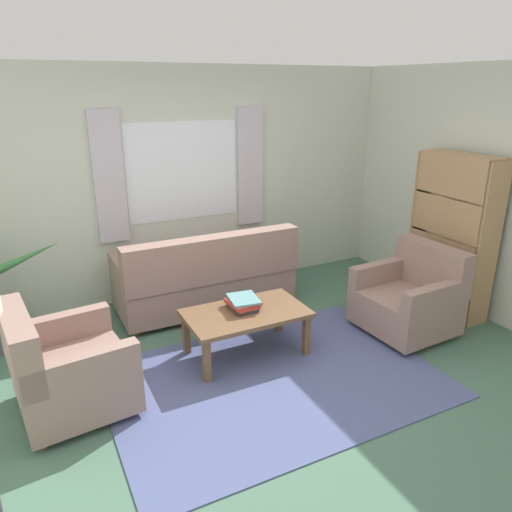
# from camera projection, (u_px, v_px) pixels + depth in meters

# --- Properties ---
(ground_plane) EXTENTS (6.24, 6.24, 0.00)m
(ground_plane) POSITION_uv_depth(u_px,v_px,m) (275.00, 381.00, 4.11)
(ground_plane) COLOR #476B56
(wall_back) EXTENTS (5.32, 0.12, 2.60)m
(wall_back) POSITION_uv_depth(u_px,v_px,m) (182.00, 184.00, 5.58)
(wall_back) COLOR beige
(wall_back) RESTS_ON ground_plane
(wall_right) EXTENTS (0.12, 4.40, 2.60)m
(wall_right) POSITION_uv_depth(u_px,v_px,m) (511.00, 200.00, 4.81)
(wall_right) COLOR beige
(wall_right) RESTS_ON ground_plane
(window_with_curtains) EXTENTS (1.98, 0.07, 1.40)m
(window_with_curtains) POSITION_uv_depth(u_px,v_px,m) (184.00, 172.00, 5.46)
(window_with_curtains) COLOR white
(area_rug) EXTENTS (2.74, 1.90, 0.01)m
(area_rug) POSITION_uv_depth(u_px,v_px,m) (275.00, 380.00, 4.11)
(area_rug) COLOR #4C5684
(area_rug) RESTS_ON ground_plane
(couch) EXTENTS (1.90, 0.82, 0.92)m
(couch) POSITION_uv_depth(u_px,v_px,m) (206.00, 278.00, 5.31)
(couch) COLOR gray
(couch) RESTS_ON ground_plane
(armchair_left) EXTENTS (0.91, 0.92, 0.88)m
(armchair_left) POSITION_uv_depth(u_px,v_px,m) (64.00, 370.00, 3.64)
(armchair_left) COLOR gray
(armchair_left) RESTS_ON ground_plane
(armchair_right) EXTENTS (0.86, 0.88, 0.88)m
(armchair_right) POSITION_uv_depth(u_px,v_px,m) (410.00, 298.00, 4.85)
(armchair_right) COLOR gray
(armchair_right) RESTS_ON ground_plane
(coffee_table) EXTENTS (1.10, 0.64, 0.44)m
(coffee_table) POSITION_uv_depth(u_px,v_px,m) (246.00, 317.00, 4.40)
(coffee_table) COLOR brown
(coffee_table) RESTS_ON ground_plane
(book_stack_on_table) EXTENTS (0.29, 0.33, 0.10)m
(book_stack_on_table) POSITION_uv_depth(u_px,v_px,m) (243.00, 303.00, 4.42)
(book_stack_on_table) COLOR #2D2D33
(book_stack_on_table) RESTS_ON coffee_table
(bookshelf) EXTENTS (0.30, 0.94, 1.72)m
(bookshelf) POSITION_uv_depth(u_px,v_px,m) (450.00, 243.00, 5.18)
(bookshelf) COLOR #A87F56
(bookshelf) RESTS_ON ground_plane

